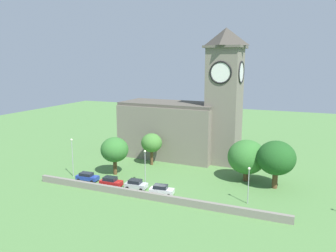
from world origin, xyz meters
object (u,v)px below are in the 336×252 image
object	(u,v)px
car_silver	(136,184)
car_white	(161,190)
tree_churchyard	(247,157)
tree_by_tower	(115,150)
streetlamp_central	(249,179)
streetlamp_west_end	(72,152)
car_blue	(87,177)
tree_riverside_east	(152,143)
tree_riverside_west	(276,158)
church	(185,120)
streetlamp_west_mid	(145,162)
car_red	(111,182)

from	to	relation	value
car_silver	car_white	size ratio (longest dim) A/B	0.93
tree_churchyard	tree_by_tower	bearing A→B (deg)	-165.52
car_white	streetlamp_central	xyz separation A→B (m)	(14.58, 2.14, 3.32)
car_silver	streetlamp_west_end	size ratio (longest dim) A/B	0.52
car_silver	streetlamp_central	distance (m)	20.37
car_blue	car_white	xyz separation A→B (m)	(16.33, -0.88, 0.09)
tree_riverside_east	tree_by_tower	xyz separation A→B (m)	(-4.13, -8.97, 0.18)
tree_by_tower	tree_riverside_west	xyz separation A→B (m)	(31.30, 4.76, 0.49)
car_silver	tree_riverside_west	size ratio (longest dim) A/B	0.46
church	car_silver	bearing A→B (deg)	-93.13
car_blue	streetlamp_west_mid	world-z (taller)	streetlamp_west_mid
car_blue	streetlamp_west_end	bearing A→B (deg)	166.75
church	tree_churchyard	xyz separation A→B (m)	(16.57, -10.77, -4.53)
car_red	tree_riverside_west	bearing A→B (deg)	21.54
car_red	streetlamp_west_mid	distance (m)	7.38
car_white	church	bearing A→B (deg)	100.00
streetlamp_west_mid	streetlamp_west_end	bearing A→B (deg)	-174.29
streetlamp_west_end	streetlamp_west_mid	world-z (taller)	streetlamp_west_end
tree_by_tower	church	bearing A→B (deg)	62.31
church	streetlamp_central	xyz separation A→B (m)	(18.78, -21.65, -5.11)
streetlamp_west_end	tree_by_tower	xyz separation A→B (m)	(7.09, 4.54, 0.05)
car_silver	tree_riverside_west	bearing A→B (deg)	23.93
tree_riverside_east	tree_by_tower	distance (m)	9.87
tree_riverside_west	tree_by_tower	bearing A→B (deg)	-171.35
tree_riverside_west	church	bearing A→B (deg)	150.29
streetlamp_west_mid	tree_churchyard	distance (m)	19.74
tree_churchyard	streetlamp_west_mid	bearing A→B (deg)	-150.84
streetlamp_central	car_red	bearing A→B (deg)	-175.03
tree_churchyard	streetlamp_west_end	bearing A→B (deg)	-161.18
church	tree_churchyard	size ratio (longest dim) A/B	3.71
streetlamp_west_end	tree_riverside_east	xyz separation A→B (m)	(11.22, 13.50, -0.13)
streetlamp_west_mid	tree_churchyard	size ratio (longest dim) A/B	0.83
car_white	streetlamp_central	size ratio (longest dim) A/B	0.71
tree_by_tower	streetlamp_west_end	bearing A→B (deg)	-147.37
church	car_white	bearing A→B (deg)	-80.00
streetlamp_west_mid	tree_riverside_west	bearing A→B (deg)	18.73
tree_riverside_east	streetlamp_west_mid	bearing A→B (deg)	-70.09
car_blue	tree_riverside_east	xyz separation A→B (m)	(7.13, 14.47, 4.24)
car_red	tree_riverside_west	size ratio (longest dim) A/B	0.47
tree_riverside_east	tree_churchyard	distance (m)	21.69
tree_by_tower	car_silver	bearing A→B (deg)	-35.59
car_silver	tree_by_tower	bearing A→B (deg)	144.41
car_white	tree_by_tower	bearing A→B (deg)	154.41
streetlamp_west_mid	tree_churchyard	bearing A→B (deg)	29.16
streetlamp_west_end	streetlamp_west_mid	distance (m)	15.64
church	tree_riverside_east	size ratio (longest dim) A/B	4.19
streetlamp_west_end	car_red	bearing A→B (deg)	-10.50
car_red	tree_churchyard	size ratio (longest dim) A/B	0.52
tree_riverside_east	car_silver	bearing A→B (deg)	-75.63
church	car_blue	size ratio (longest dim) A/B	6.71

